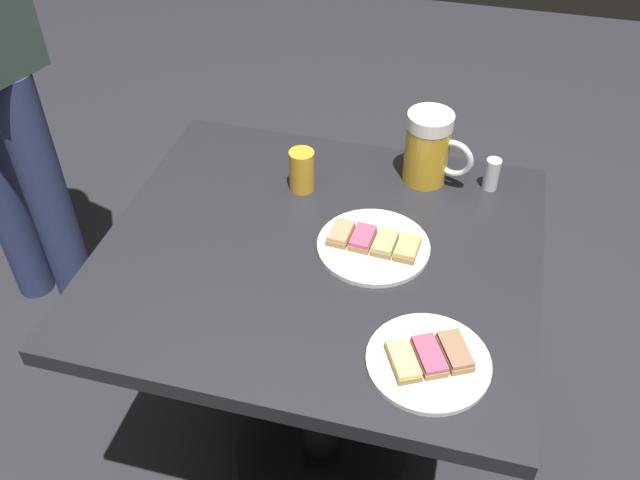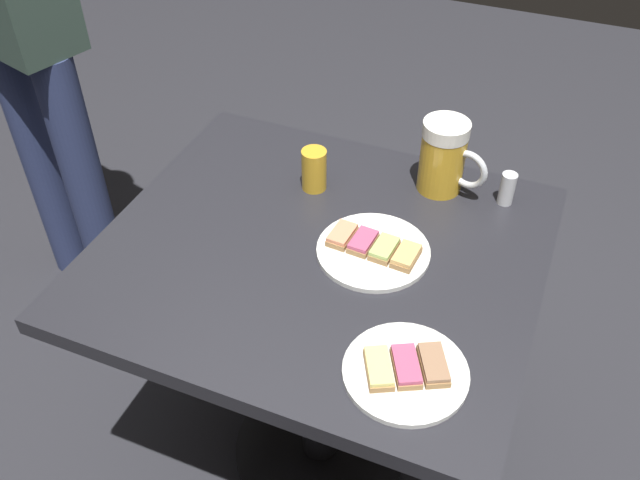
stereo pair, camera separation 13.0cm
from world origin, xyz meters
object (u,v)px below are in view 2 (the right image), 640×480
at_px(beer_glass_small, 314,170).
at_px(patron_standing, 13,10).
at_px(plate_far, 406,370).
at_px(beer_mug, 444,157).
at_px(salt_shaker, 507,189).
at_px(plate_near, 373,249).

xyz_separation_m(beer_glass_small, patron_standing, (0.14, 0.86, 0.15)).
distance_m(plate_far, patron_standing, 1.31).
relative_size(plate_far, beer_mug, 1.27).
bearing_deg(plate_far, beer_mug, 8.65).
height_order(beer_glass_small, salt_shaker, beer_glass_small).
height_order(plate_near, beer_glass_small, beer_glass_small).
distance_m(plate_far, beer_glass_small, 0.52).
distance_m(plate_near, patron_standing, 1.09).
relative_size(plate_near, plate_far, 1.07).
xyz_separation_m(plate_near, beer_glass_small, (0.15, 0.18, 0.04)).
height_order(beer_mug, salt_shaker, beer_mug).
height_order(beer_mug, patron_standing, patron_standing).
relative_size(plate_near, salt_shaker, 3.06).
xyz_separation_m(plate_far, beer_mug, (0.50, 0.08, 0.07)).
bearing_deg(patron_standing, plate_near, 1.17).
xyz_separation_m(beer_mug, beer_glass_small, (-0.10, 0.25, -0.03)).
height_order(beer_glass_small, patron_standing, patron_standing).
bearing_deg(patron_standing, plate_far, -7.93).
xyz_separation_m(plate_far, beer_glass_small, (0.40, 0.33, 0.04)).
bearing_deg(plate_far, plate_near, 29.32).
distance_m(plate_near, beer_glass_small, 0.24).
bearing_deg(plate_near, beer_glass_small, 51.13).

